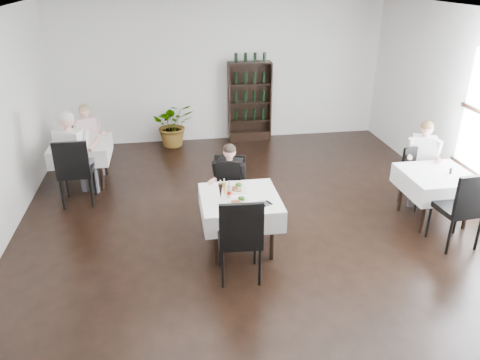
% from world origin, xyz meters
% --- Properties ---
extents(room_shell, '(9.00, 9.00, 9.00)m').
position_xyz_m(room_shell, '(0.00, 0.00, 1.50)').
color(room_shell, black).
rests_on(room_shell, ground).
extents(wine_shelf, '(0.90, 0.28, 1.75)m').
position_xyz_m(wine_shelf, '(0.60, 4.31, 0.85)').
color(wine_shelf, black).
rests_on(wine_shelf, ground).
extents(main_table, '(1.03, 1.03, 0.77)m').
position_xyz_m(main_table, '(-0.30, 0.00, 0.62)').
color(main_table, black).
rests_on(main_table, ground).
extents(left_table, '(0.98, 0.98, 0.77)m').
position_xyz_m(left_table, '(-2.70, 2.50, 0.62)').
color(left_table, black).
rests_on(left_table, ground).
extents(right_table, '(0.98, 0.98, 0.77)m').
position_xyz_m(right_table, '(2.70, 0.30, 0.62)').
color(right_table, black).
rests_on(right_table, ground).
extents(potted_tree, '(0.92, 0.82, 0.95)m').
position_xyz_m(potted_tree, '(-1.07, 4.20, 0.47)').
color(potted_tree, '#23591E').
rests_on(potted_tree, ground).
extents(main_chair_far, '(0.56, 0.57, 1.01)m').
position_xyz_m(main_chair_far, '(-0.34, 0.78, 0.58)').
color(main_chair_far, black).
rests_on(main_chair_far, ground).
extents(main_chair_near, '(0.54, 0.55, 1.13)m').
position_xyz_m(main_chair_near, '(-0.42, -0.74, 0.64)').
color(main_chair_near, black).
rests_on(main_chair_near, ground).
extents(left_chair_far, '(0.55, 0.56, 0.95)m').
position_xyz_m(left_chair_far, '(-2.84, 3.24, 0.54)').
color(left_chair_far, black).
rests_on(left_chair_far, ground).
extents(left_chair_near, '(0.52, 0.53, 1.13)m').
position_xyz_m(left_chair_near, '(-2.68, 1.65, 0.65)').
color(left_chair_near, black).
rests_on(left_chair_near, ground).
extents(right_chair_far, '(0.53, 0.54, 0.94)m').
position_xyz_m(right_chair_far, '(2.70, 0.86, 0.54)').
color(right_chair_far, black).
rests_on(right_chair_far, ground).
extents(right_chair_near, '(0.56, 0.57, 1.14)m').
position_xyz_m(right_chair_near, '(2.63, -0.47, 0.65)').
color(right_chair_near, black).
rests_on(right_chair_near, ground).
extents(diner_main, '(0.55, 0.59, 1.27)m').
position_xyz_m(diner_main, '(-0.36, 0.62, 0.74)').
color(diner_main, '#46454E').
rests_on(diner_main, ground).
extents(diner_left_far, '(0.57, 0.60, 1.29)m').
position_xyz_m(diner_left_far, '(-2.63, 3.00, 0.75)').
color(diner_left_far, '#46454E').
rests_on(diner_left_far, ground).
extents(diner_left_near, '(0.68, 0.72, 1.53)m').
position_xyz_m(diner_left_near, '(-2.68, 1.85, 0.89)').
color(diner_left_near, '#46454E').
rests_on(diner_left_near, ground).
extents(diner_right_far, '(0.61, 0.64, 1.35)m').
position_xyz_m(diner_right_far, '(2.80, 0.94, 0.78)').
color(diner_right_far, '#46454E').
rests_on(diner_right_far, ground).
extents(plate_far, '(0.29, 0.29, 0.09)m').
position_xyz_m(plate_far, '(-0.32, 0.21, 0.79)').
color(plate_far, white).
rests_on(plate_far, main_table).
extents(plate_near, '(0.30, 0.30, 0.08)m').
position_xyz_m(plate_near, '(-0.35, -0.19, 0.79)').
color(plate_near, white).
rests_on(plate_near, main_table).
extents(pilsner_dark, '(0.06, 0.06, 0.27)m').
position_xyz_m(pilsner_dark, '(-0.56, -0.02, 0.88)').
color(pilsner_dark, black).
rests_on(pilsner_dark, main_table).
extents(pilsner_lager, '(0.06, 0.06, 0.26)m').
position_xyz_m(pilsner_lager, '(-0.50, 0.04, 0.88)').
color(pilsner_lager, gold).
rests_on(pilsner_lager, main_table).
extents(coke_bottle, '(0.06, 0.06, 0.25)m').
position_xyz_m(coke_bottle, '(-0.44, -0.02, 0.87)').
color(coke_bottle, silver).
rests_on(coke_bottle, main_table).
extents(napkin_cutlery, '(0.20, 0.18, 0.02)m').
position_xyz_m(napkin_cutlery, '(-0.02, -0.26, 0.78)').
color(napkin_cutlery, black).
rests_on(napkin_cutlery, main_table).
extents(pepper_mill, '(0.05, 0.05, 0.09)m').
position_xyz_m(pepper_mill, '(2.86, 0.25, 0.81)').
color(pepper_mill, black).
rests_on(pepper_mill, right_table).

